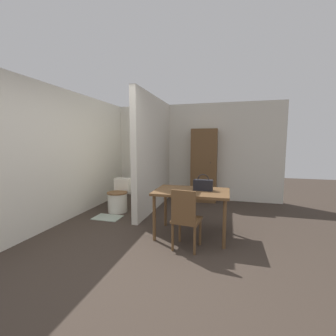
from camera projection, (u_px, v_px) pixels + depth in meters
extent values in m
plane|color=#382D26|center=(133.00, 266.00, 2.73)|extent=(16.00, 16.00, 0.00)
cube|color=beige|center=(187.00, 152.00, 6.03)|extent=(4.81, 0.12, 2.50)
cube|color=beige|center=(81.00, 154.00, 4.79)|extent=(0.12, 4.53, 2.50)
cube|color=beige|center=(154.00, 154.00, 5.04)|extent=(0.12, 2.25, 2.50)
cube|color=brown|center=(192.00, 192.00, 3.56)|extent=(1.16, 0.75, 0.04)
cylinder|color=brown|center=(154.00, 218.00, 3.43)|extent=(0.05, 0.05, 0.71)
cylinder|color=brown|center=(224.00, 224.00, 3.16)|extent=(0.05, 0.05, 0.71)
cylinder|color=brown|center=(165.00, 207.00, 4.03)|extent=(0.05, 0.05, 0.71)
cylinder|color=brown|center=(225.00, 211.00, 3.76)|extent=(0.05, 0.05, 0.71)
cube|color=brown|center=(187.00, 220.00, 3.18)|extent=(0.41, 0.41, 0.04)
cube|color=brown|center=(183.00, 207.00, 2.99)|extent=(0.34, 0.07, 0.44)
cylinder|color=brown|center=(180.00, 229.00, 3.40)|extent=(0.04, 0.04, 0.39)
cylinder|color=brown|center=(200.00, 232.00, 3.29)|extent=(0.04, 0.04, 0.39)
cylinder|color=brown|center=(173.00, 237.00, 3.11)|extent=(0.04, 0.04, 0.39)
cylinder|color=brown|center=(195.00, 241.00, 3.00)|extent=(0.04, 0.04, 0.39)
cylinder|color=silver|center=(118.00, 202.00, 4.89)|extent=(0.42, 0.42, 0.41)
cylinder|color=brown|center=(117.00, 193.00, 4.86)|extent=(0.44, 0.44, 0.02)
cube|color=silver|center=(123.00, 184.00, 5.11)|extent=(0.36, 0.18, 0.29)
cube|color=black|center=(203.00, 185.00, 3.55)|extent=(0.30, 0.11, 0.17)
torus|color=black|center=(203.00, 180.00, 3.54)|extent=(0.18, 0.01, 0.18)
cube|color=brown|center=(204.00, 166.00, 5.69)|extent=(0.64, 0.37, 1.84)
sphere|color=black|center=(210.00, 163.00, 5.44)|extent=(0.02, 0.02, 0.02)
cube|color=#99A899|center=(108.00, 217.00, 4.50)|extent=(0.54, 0.38, 0.01)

